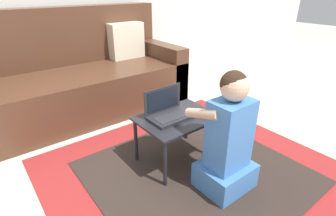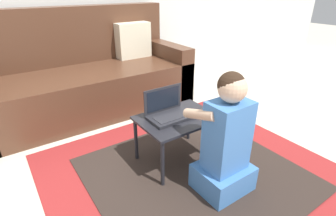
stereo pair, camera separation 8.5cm
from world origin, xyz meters
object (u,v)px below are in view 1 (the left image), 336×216
(laptop, at_px, (169,112))
(person_seated, at_px, (228,141))
(computer_mouse, at_px, (201,111))
(laptop_desk, at_px, (178,123))
(couch, at_px, (80,80))

(laptop, distance_m, person_seated, 0.43)
(laptop, bearing_deg, person_seated, -76.81)
(laptop, relative_size, computer_mouse, 2.81)
(laptop_desk, bearing_deg, couch, 99.63)
(couch, height_order, laptop, couch)
(laptop_desk, relative_size, computer_mouse, 4.96)
(person_seated, bearing_deg, couch, 99.20)
(couch, bearing_deg, laptop, -82.26)
(couch, height_order, computer_mouse, couch)
(laptop_desk, height_order, computer_mouse, computer_mouse)
(couch, xyz_separation_m, computer_mouse, (0.37, -1.25, 0.04))
(couch, xyz_separation_m, laptop, (0.16, -1.17, 0.06))
(laptop, relative_size, person_seated, 0.39)
(laptop_desk, relative_size, person_seated, 0.69)
(couch, bearing_deg, laptop_desk, -80.37)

